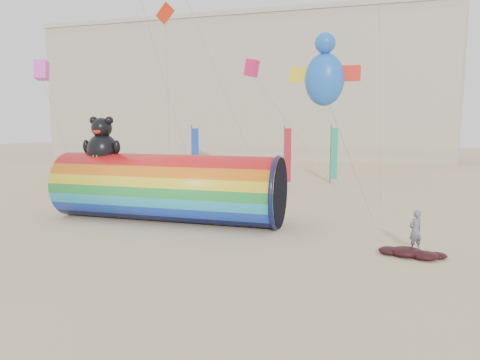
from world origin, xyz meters
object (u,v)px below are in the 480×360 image
(fabric_bundle, at_px, (411,253))
(windsock_assembly, at_px, (167,186))
(kite_handler, at_px, (415,231))
(hotel_building, at_px, (242,91))

(fabric_bundle, bearing_deg, windsock_assembly, 165.42)
(kite_handler, xyz_separation_m, fabric_bundle, (-0.23, -0.91, -0.71))
(windsock_assembly, xyz_separation_m, fabric_bundle, (12.27, -3.19, -1.76))
(kite_handler, bearing_deg, windsock_assembly, -48.23)
(windsock_assembly, distance_m, kite_handler, 12.75)
(hotel_building, relative_size, kite_handler, 34.40)
(windsock_assembly, xyz_separation_m, kite_handler, (12.50, -2.28, -1.05))
(hotel_building, bearing_deg, kite_handler, -65.99)
(hotel_building, distance_m, fabric_bundle, 53.00)
(windsock_assembly, distance_m, fabric_bundle, 12.80)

